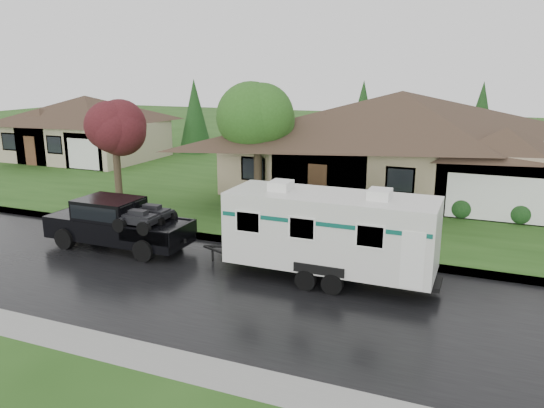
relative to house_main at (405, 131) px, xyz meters
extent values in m
plane|color=#244B17|center=(-2.29, -13.84, -3.59)|extent=(140.00, 140.00, 0.00)
cube|color=black|center=(-2.29, -15.84, -3.59)|extent=(140.00, 8.00, 0.01)
cube|color=gray|center=(-2.29, -11.59, -3.52)|extent=(140.00, 0.50, 0.15)
cube|color=#244B17|center=(-2.29, 1.16, -3.52)|extent=(140.00, 26.00, 0.15)
cube|color=tan|center=(-0.29, 0.16, -1.94)|extent=(18.00, 10.00, 3.00)
pyramid|color=#3C2E20|center=(-0.29, 0.16, 2.16)|extent=(19.44, 10.80, 2.60)
cube|color=tan|center=(5.11, -2.84, -2.09)|extent=(5.76, 4.00, 2.70)
cube|color=tan|center=(-24.29, 2.16, -2.04)|extent=(10.00, 8.00, 2.80)
pyramid|color=#3C2E20|center=(-24.29, 2.16, 1.36)|extent=(10.80, 8.64, 2.00)
cube|color=tan|center=(-21.29, 0.16, -2.18)|extent=(3.20, 4.00, 2.52)
cylinder|color=#382B1E|center=(-6.31, -6.03, -2.11)|extent=(0.41, 0.41, 2.66)
sphere|color=#336B23|center=(-6.31, -6.03, 0.80)|extent=(3.67, 3.67, 3.67)
cylinder|color=#382B1E|center=(-13.85, -7.57, -2.25)|extent=(0.39, 0.39, 2.38)
sphere|color=#521A1E|center=(-13.85, -7.57, 0.36)|extent=(3.29, 3.29, 3.29)
sphere|color=#143814|center=(-6.59, -4.54, -2.94)|extent=(1.00, 1.00, 1.00)
sphere|color=#143814|center=(-4.07, -4.54, -2.94)|extent=(1.00, 1.00, 1.00)
sphere|color=#143814|center=(-1.55, -4.54, -2.94)|extent=(1.00, 1.00, 1.00)
sphere|color=#143814|center=(0.97, -4.54, -2.94)|extent=(1.00, 1.00, 1.00)
sphere|color=#143814|center=(3.49, -4.54, -2.94)|extent=(1.00, 1.00, 1.00)
sphere|color=#143814|center=(6.01, -4.54, -2.94)|extent=(1.00, 1.00, 1.00)
cube|color=black|center=(-8.91, -13.86, -2.82)|extent=(5.91, 1.97, 0.85)
cube|color=black|center=(-11.07, -13.86, -2.56)|extent=(1.58, 1.92, 0.34)
cube|color=black|center=(-9.30, -13.86, -2.06)|extent=(2.36, 1.85, 0.89)
cube|color=black|center=(-9.30, -13.86, -2.02)|extent=(2.17, 1.89, 0.54)
cube|color=black|center=(-7.03, -13.86, -2.63)|extent=(2.17, 1.87, 0.06)
cylinder|color=black|center=(-10.78, -14.83, -3.18)|extent=(0.83, 0.32, 0.83)
cylinder|color=black|center=(-10.78, -12.90, -3.18)|extent=(0.83, 0.32, 0.83)
cylinder|color=black|center=(-7.03, -14.83, -3.18)|extent=(0.83, 0.32, 0.83)
cylinder|color=black|center=(-7.03, -12.90, -3.18)|extent=(0.83, 0.32, 0.83)
cube|color=silver|center=(-0.21, -13.86, -1.84)|extent=(6.90, 2.36, 2.41)
cube|color=black|center=(-0.21, -13.86, -3.20)|extent=(7.29, 1.18, 0.14)
cube|color=#0B5044|center=(-0.21, -13.86, -1.31)|extent=(6.76, 2.38, 0.14)
cube|color=white|center=(-1.98, -13.86, -0.48)|extent=(0.69, 0.79, 0.32)
cube|color=white|center=(1.37, -13.86, -0.48)|extent=(0.69, 0.79, 0.32)
cylinder|color=black|center=(-0.65, -15.03, -3.25)|extent=(0.69, 0.24, 0.69)
cylinder|color=black|center=(-0.65, -12.70, -3.25)|extent=(0.69, 0.24, 0.69)
cylinder|color=black|center=(0.24, -15.03, -3.25)|extent=(0.69, 0.24, 0.69)
cylinder|color=black|center=(0.24, -12.70, -3.25)|extent=(0.69, 0.24, 0.69)
camera|label=1|loc=(4.43, -30.16, 3.37)|focal=35.00mm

